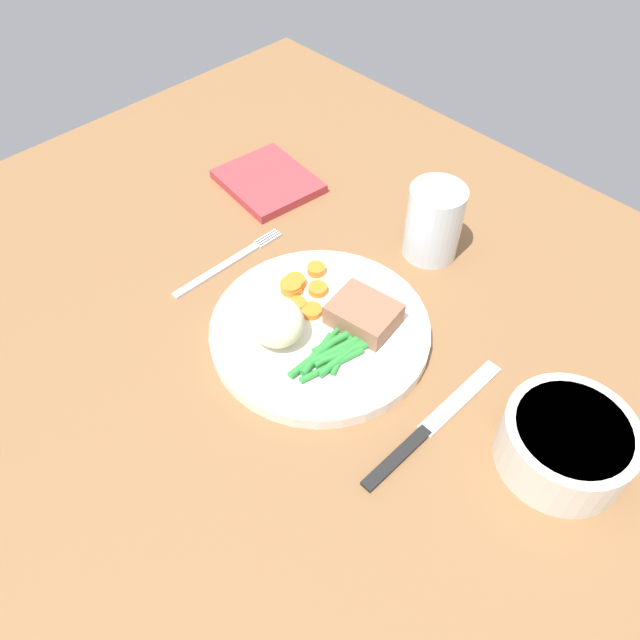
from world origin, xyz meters
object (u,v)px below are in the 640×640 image
object	(u,v)px
knife	(431,426)
napkin	(268,181)
dinner_plate	(320,330)
salad_bowl	(566,442)
water_glass	(433,227)
meat_portion	(366,316)
fork	(228,263)

from	to	relation	value
knife	napkin	bearing A→B (deg)	163.97
dinner_plate	salad_bowl	xyz separation A→B (cm)	(27.17, 5.73, 2.40)
napkin	knife	bearing A→B (deg)	-18.97
dinner_plate	knife	bearing A→B (deg)	-1.00
salad_bowl	water_glass	bearing A→B (deg)	153.10
knife	water_glass	xyz separation A→B (cm)	(-16.72, 19.96, 3.88)
meat_portion	fork	bearing A→B (deg)	-168.03
fork	napkin	xyz separation A→B (cm)	(-8.76, 14.20, 0.44)
dinner_plate	knife	size ratio (longest dim) A/B	1.21
knife	napkin	distance (cm)	43.77
dinner_plate	water_glass	size ratio (longest dim) A/B	2.57
fork	water_glass	size ratio (longest dim) A/B	1.73
meat_portion	water_glass	world-z (taller)	water_glass
fork	napkin	world-z (taller)	napkin
knife	water_glass	distance (cm)	26.32
meat_portion	napkin	distance (cm)	30.15
napkin	fork	bearing A→B (deg)	-58.33
meat_portion	knife	world-z (taller)	meat_portion
knife	salad_bowl	bearing A→B (deg)	32.09
salad_bowl	napkin	bearing A→B (deg)	171.05
meat_portion	napkin	size ratio (longest dim) A/B	0.54
meat_portion	salad_bowl	bearing A→B (deg)	4.40
water_glass	salad_bowl	distance (cm)	30.84
dinner_plate	napkin	world-z (taller)	dinner_plate
fork	salad_bowl	distance (cm)	43.92
dinner_plate	salad_bowl	distance (cm)	27.87
fork	knife	bearing A→B (deg)	3.80
meat_portion	knife	size ratio (longest dim) A/B	0.35
knife	salad_bowl	size ratio (longest dim) A/B	1.66
dinner_plate	water_glass	bearing A→B (deg)	90.94
knife	napkin	xyz separation A→B (cm)	(-41.39, 14.23, 0.44)
water_glass	napkin	xyz separation A→B (cm)	(-24.67, -5.73, -3.44)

